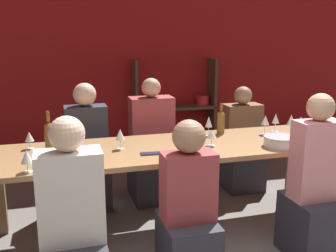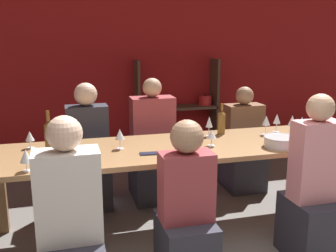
# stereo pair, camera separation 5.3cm
# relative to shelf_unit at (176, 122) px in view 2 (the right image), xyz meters

# --- Properties ---
(wall_back_red) EXTENTS (8.80, 0.06, 2.70)m
(wall_back_red) POSITION_rel_shelf_unit_xyz_m (-0.62, 0.20, 0.86)
(wall_back_red) COLOR #A31919
(wall_back_red) RESTS_ON ground_plane
(shelf_unit) EXTENTS (1.14, 0.30, 1.35)m
(shelf_unit) POSITION_rel_shelf_unit_xyz_m (0.00, 0.00, 0.00)
(shelf_unit) COLOR #4C3828
(shelf_unit) RESTS_ON ground_plane
(dining_table) EXTENTS (3.00, 0.85, 0.77)m
(dining_table) POSITION_rel_shelf_unit_xyz_m (-0.65, -2.07, 0.20)
(dining_table) COLOR olive
(dining_table) RESTS_ON ground_plane
(mixing_bowl) EXTENTS (0.28, 0.28, 0.09)m
(mixing_bowl) POSITION_rel_shelf_unit_xyz_m (0.22, -2.33, 0.33)
(mixing_bowl) COLOR #B7BABC
(mixing_bowl) RESTS_ON dining_table
(wine_bottle_green) EXTENTS (0.07, 0.07, 0.31)m
(wine_bottle_green) POSITION_rel_shelf_unit_xyz_m (-1.56, -2.38, 0.40)
(wine_bottle_green) COLOR brown
(wine_bottle_green) RESTS_ON dining_table
(wine_bottle_dark) EXTENTS (0.07, 0.07, 0.34)m
(wine_bottle_dark) POSITION_rel_shelf_unit_xyz_m (-1.63, -2.04, 0.42)
(wine_bottle_dark) COLOR brown
(wine_bottle_dark) RESTS_ON dining_table
(wine_bottle_amber) EXTENTS (0.07, 0.07, 0.29)m
(wine_bottle_amber) POSITION_rel_shelf_unit_xyz_m (-0.08, -1.80, 0.40)
(wine_bottle_amber) COLOR brown
(wine_bottle_amber) RESTS_ON dining_table
(wine_glass_red_a) EXTENTS (0.07, 0.07, 0.18)m
(wine_glass_red_a) POSITION_rel_shelf_unit_xyz_m (0.31, -1.93, 0.41)
(wine_glass_red_a) COLOR white
(wine_glass_red_a) RESTS_ON dining_table
(wine_glass_white_a) EXTENTS (0.08, 0.08, 0.19)m
(wine_glass_white_a) POSITION_rel_shelf_unit_xyz_m (0.53, -2.02, 0.42)
(wine_glass_white_a) COLOR white
(wine_glass_white_a) RESTS_ON dining_table
(wine_glass_red_b) EXTENTS (0.08, 0.08, 0.16)m
(wine_glass_red_b) POSITION_rel_shelf_unit_xyz_m (-1.77, -2.41, 0.39)
(wine_glass_red_b) COLOR white
(wine_glass_red_b) RESTS_ON dining_table
(wine_glass_red_c) EXTENTS (0.07, 0.07, 0.17)m
(wine_glass_red_c) POSITION_rel_shelf_unit_xyz_m (0.62, -2.03, 0.40)
(wine_glass_red_c) COLOR white
(wine_glass_red_c) RESTS_ON dining_table
(wine_glass_red_d) EXTENTS (0.08, 0.08, 0.17)m
(wine_glass_red_d) POSITION_rel_shelf_unit_xyz_m (-1.08, -2.04, 0.40)
(wine_glass_red_d) COLOR white
(wine_glass_red_d) RESTS_ON dining_table
(wine_glass_red_e) EXTENTS (0.08, 0.08, 0.14)m
(wine_glass_red_e) POSITION_rel_shelf_unit_xyz_m (-0.32, -2.16, 0.38)
(wine_glass_red_e) COLOR white
(wine_glass_red_e) RESTS_ON dining_table
(wine_glass_red_f) EXTENTS (0.07, 0.07, 0.14)m
(wine_glass_red_f) POSITION_rel_shelf_unit_xyz_m (-1.79, -1.84, 0.38)
(wine_glass_red_f) COLOR white
(wine_glass_red_f) RESTS_ON dining_table
(wine_glass_white_c) EXTENTS (0.07, 0.07, 0.18)m
(wine_glass_white_c) POSITION_rel_shelf_unit_xyz_m (0.46, -1.87, 0.41)
(wine_glass_white_c) COLOR white
(wine_glass_white_c) RESTS_ON dining_table
(wine_glass_white_d) EXTENTS (0.06, 0.06, 0.18)m
(wine_glass_white_d) POSITION_rel_shelf_unit_xyz_m (-0.23, -1.85, 0.41)
(wine_glass_white_d) COLOR white
(wine_glass_white_d) RESTS_ON dining_table
(cell_phone) EXTENTS (0.16, 0.08, 0.01)m
(cell_phone) POSITION_rel_shelf_unit_xyz_m (-0.88, -2.25, 0.29)
(cell_phone) COLOR #1E2338
(cell_phone) RESTS_ON dining_table
(person_near_a) EXTENTS (0.36, 0.45, 1.15)m
(person_near_a) POSITION_rel_shelf_unit_xyz_m (-0.74, -2.79, -0.05)
(person_near_a) COLOR #2D2D38
(person_near_a) RESTS_ON ground_plane
(person_far_a) EXTENTS (0.40, 0.50, 1.24)m
(person_far_a) POSITION_rel_shelf_unit_xyz_m (-1.30, -1.35, -0.03)
(person_far_a) COLOR #2D2D38
(person_far_a) RESTS_ON ground_plane
(person_near_b) EXTENTS (0.34, 0.43, 1.28)m
(person_near_b) POSITION_rel_shelf_unit_xyz_m (0.26, -2.77, -0.01)
(person_near_b) COLOR #2D2D38
(person_near_b) RESTS_ON ground_plane
(person_far_b) EXTENTS (0.40, 0.50, 1.14)m
(person_far_b) POSITION_rel_shelf_unit_xyz_m (0.38, -1.31, -0.07)
(person_far_b) COLOR #2D2D38
(person_far_b) RESTS_ON ground_plane
(person_near_c) EXTENTS (0.40, 0.50, 1.22)m
(person_near_c) POSITION_rel_shelf_unit_xyz_m (-1.51, -2.81, -0.03)
(person_near_c) COLOR #2D2D38
(person_near_c) RESTS_ON ground_plane
(person_far_c) EXTENTS (0.44, 0.55, 1.26)m
(person_far_c) POSITION_rel_shelf_unit_xyz_m (-0.64, -1.33, -0.03)
(person_far_c) COLOR #2D2D38
(person_far_c) RESTS_ON ground_plane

